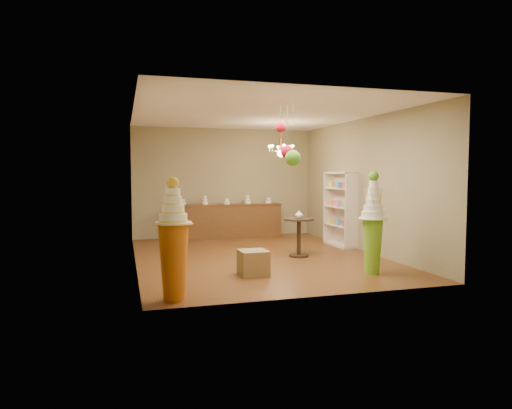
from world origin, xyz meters
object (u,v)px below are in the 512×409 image
object	(u,v)px
pedestal_orange	(174,251)
sideboard	(226,220)
round_table	(299,232)
pedestal_green	(373,233)

from	to	relation	value
pedestal_orange	sideboard	distance (m)	6.17
sideboard	round_table	size ratio (longest dim) A/B	3.72
pedestal_orange	round_table	world-z (taller)	pedestal_orange
pedestal_green	round_table	xyz separation A→B (m)	(-0.63, 1.90, -0.20)
pedestal_green	sideboard	distance (m)	5.33
pedestal_green	round_table	distance (m)	2.01
pedestal_green	sideboard	bearing A→B (deg)	106.27
pedestal_green	round_table	bearing A→B (deg)	108.40
sideboard	round_table	bearing A→B (deg)	-75.01
pedestal_green	pedestal_orange	distance (m)	3.61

